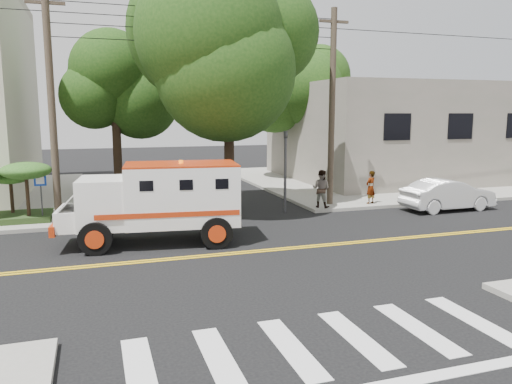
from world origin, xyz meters
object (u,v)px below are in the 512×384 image
object	(u,v)px
armored_truck	(159,198)
parked_sedan	(448,195)
pedestrian_b	(321,189)
pedestrian_a	(371,187)

from	to	relation	value
armored_truck	parked_sedan	distance (m)	13.33
armored_truck	parked_sedan	world-z (taller)	armored_truck
armored_truck	parked_sedan	xyz separation A→B (m)	(13.18, 1.79, -0.84)
armored_truck	pedestrian_b	distance (m)	8.44
pedestrian_a	pedestrian_b	world-z (taller)	pedestrian_b
pedestrian_b	parked_sedan	bearing A→B (deg)	-152.78
parked_sedan	pedestrian_a	world-z (taller)	pedestrian_a
pedestrian_a	pedestrian_b	xyz separation A→B (m)	(-2.63, -0.14, 0.08)
parked_sedan	pedestrian_a	distance (m)	3.43
armored_truck	pedestrian_a	size ratio (longest dim) A/B	3.99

